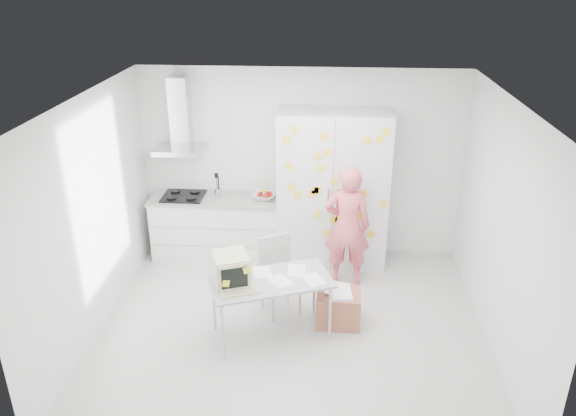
# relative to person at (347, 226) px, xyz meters

# --- Properties ---
(floor) EXTENTS (4.50, 4.00, 0.02)m
(floor) POSITION_rel_person_xyz_m (-0.65, -1.10, -0.83)
(floor) COLOR silver
(floor) RESTS_ON ground
(walls) EXTENTS (4.52, 4.01, 2.70)m
(walls) POSITION_rel_person_xyz_m (-0.65, -0.38, 0.53)
(walls) COLOR white
(walls) RESTS_ON ground
(ceiling) EXTENTS (4.50, 4.00, 0.02)m
(ceiling) POSITION_rel_person_xyz_m (-0.65, -1.10, 1.88)
(ceiling) COLOR white
(ceiling) RESTS_ON walls
(counter_run) EXTENTS (1.84, 0.63, 1.28)m
(counter_run) POSITION_rel_person_xyz_m (-1.85, 0.60, -0.35)
(counter_run) COLOR white
(counter_run) RESTS_ON ground
(range_hood) EXTENTS (0.70, 0.48, 1.01)m
(range_hood) POSITION_rel_person_xyz_m (-2.30, 0.74, 1.14)
(range_hood) COLOR silver
(range_hood) RESTS_ON walls
(tall_cabinet) EXTENTS (1.50, 0.68, 2.20)m
(tall_cabinet) POSITION_rel_person_xyz_m (-0.20, 0.57, 0.28)
(tall_cabinet) COLOR silver
(tall_cabinet) RESTS_ON ground
(person) EXTENTS (0.60, 0.40, 1.65)m
(person) POSITION_rel_person_xyz_m (0.00, 0.00, 0.00)
(person) COLOR #EE5C6B
(person) RESTS_ON ground
(desk) EXTENTS (1.49, 1.10, 1.07)m
(desk) POSITION_rel_person_xyz_m (-1.14, -1.30, -0.01)
(desk) COLOR #A7AAB1
(desk) RESTS_ON ground
(chair) EXTENTS (0.59, 0.59, 0.96)m
(chair) POSITION_rel_person_xyz_m (-0.84, -0.70, -0.28)
(chair) COLOR #B7B7B5
(chair) RESTS_ON ground
(cardboard_box) EXTENTS (0.53, 0.44, 0.45)m
(cardboard_box) POSITION_rel_person_xyz_m (-0.10, -0.97, -0.61)
(cardboard_box) COLOR #A76448
(cardboard_box) RESTS_ON ground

